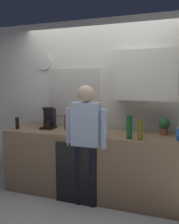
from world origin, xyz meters
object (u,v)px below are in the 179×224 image
object	(u,v)px
bottle_olive_oil	(140,130)
cup_terracotta_mug	(87,126)
bottle_amber_beer	(73,122)
dish_soap	(179,134)
bottle_dark_sauce	(17,123)
potted_plant	(164,125)
mixing_bowl	(94,131)
coffee_maker	(49,119)
bottle_green_wine	(129,127)
bottle_red_vinegar	(66,122)
person_at_sink	(86,135)

from	to	relation	value
bottle_olive_oil	cup_terracotta_mug	bearing A→B (deg)	151.87
bottle_amber_beer	dish_soap	size ratio (longest dim) A/B	1.28
bottle_dark_sauce	potted_plant	distance (m)	2.15
cup_terracotta_mug	mixing_bowl	distance (m)	0.36
bottle_olive_oil	cup_terracotta_mug	world-z (taller)	bottle_olive_oil
coffee_maker	cup_terracotta_mug	size ratio (longest dim) A/B	3.59
mixing_bowl	bottle_dark_sauce	bearing A→B (deg)	-177.55
bottle_green_wine	bottle_red_vinegar	world-z (taller)	bottle_green_wine
potted_plant	bottle_amber_beer	bearing A→B (deg)	-176.50
dish_soap	person_at_sink	size ratio (longest dim) A/B	0.11
bottle_red_vinegar	potted_plant	world-z (taller)	potted_plant
coffee_maker	person_at_sink	bearing A→B (deg)	-26.26
bottle_green_wine	potted_plant	size ratio (longest dim) A/B	1.30
bottle_olive_oil	person_at_sink	size ratio (longest dim) A/B	0.16
bottle_dark_sauce	dish_soap	xyz separation A→B (m)	(2.30, -0.01, -0.01)
bottle_amber_beer	potted_plant	world-z (taller)	same
bottle_amber_beer	cup_terracotta_mug	distance (m)	0.23
bottle_green_wine	person_at_sink	size ratio (longest dim) A/B	0.19
mixing_bowl	dish_soap	world-z (taller)	dish_soap
coffee_maker	potted_plant	xyz separation A→B (m)	(1.70, 0.09, -0.01)
cup_terracotta_mug	bottle_red_vinegar	bearing A→B (deg)	-152.50
bottle_dark_sauce	dish_soap	bearing A→B (deg)	-0.16
bottle_olive_oil	person_at_sink	xyz separation A→B (m)	(-0.68, -0.06, -0.11)
cup_terracotta_mug	person_at_sink	size ratio (longest dim) A/B	0.06
potted_plant	person_at_sink	world-z (taller)	person_at_sink
coffee_maker	bottle_amber_beer	bearing A→B (deg)	1.37
potted_plant	person_at_sink	size ratio (longest dim) A/B	0.14
bottle_olive_oil	bottle_red_vinegar	distance (m)	1.17
bottle_dark_sauce	mixing_bowl	bearing A→B (deg)	2.45
bottle_green_wine	bottle_dark_sauce	size ratio (longest dim) A/B	1.67
bottle_green_wine	mixing_bowl	bearing A→B (deg)	165.36
potted_plant	dish_soap	size ratio (longest dim) A/B	1.28
dish_soap	potted_plant	bearing A→B (deg)	119.43
bottle_dark_sauce	cup_terracotta_mug	world-z (taller)	bottle_dark_sauce
bottle_dark_sauce	cup_terracotta_mug	bearing A→B (deg)	19.11
mixing_bowl	dish_soap	bearing A→B (deg)	-3.07
bottle_dark_sauce	person_at_sink	distance (m)	1.18
bottle_red_vinegar	mixing_bowl	world-z (taller)	bottle_red_vinegar
bottle_green_wine	bottle_dark_sauce	bearing A→B (deg)	177.33
bottle_green_wine	bottle_red_vinegar	xyz separation A→B (m)	(-0.99, 0.28, -0.04)
bottle_dark_sauce	bottle_amber_beer	xyz separation A→B (m)	(0.84, 0.21, 0.02)
bottle_green_wine	bottle_dark_sauce	distance (m)	1.72
bottle_green_wine	bottle_amber_beer	world-z (taller)	bottle_green_wine
mixing_bowl	potted_plant	xyz separation A→B (m)	(0.92, 0.24, 0.09)
bottle_green_wine	bottle_amber_beer	bearing A→B (deg)	161.73
bottle_olive_oil	bottle_red_vinegar	bearing A→B (deg)	164.71
bottle_olive_oil	mixing_bowl	world-z (taller)	bottle_olive_oil
bottle_red_vinegar	potted_plant	bearing A→B (deg)	3.42
coffee_maker	bottle_olive_oil	bearing A→B (deg)	-12.04
bottle_olive_oil	bottle_dark_sauce	bearing A→B (deg)	176.79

